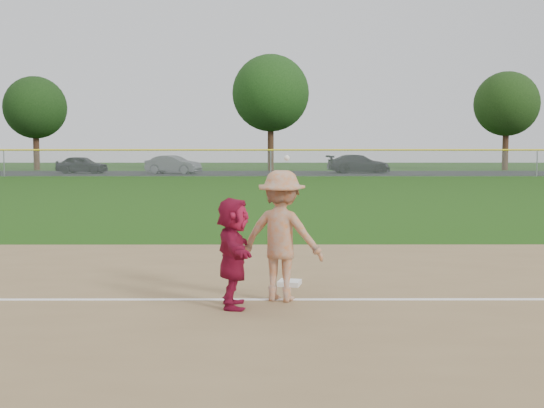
{
  "coord_description": "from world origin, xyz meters",
  "views": [
    {
      "loc": [
        -0.03,
        -11.11,
        2.4
      ],
      "look_at": [
        0.0,
        1.5,
        1.3
      ],
      "focal_mm": 45.0,
      "sensor_mm": 36.0,
      "label": 1
    }
  ],
  "objects_px": {
    "base_runner": "(233,253)",
    "car_left": "(82,165)",
    "car_mid": "(173,165)",
    "car_right": "(359,164)",
    "first_base": "(289,283)"
  },
  "relations": [
    {
      "from": "base_runner",
      "to": "car_mid",
      "type": "xyz_separation_m",
      "value": [
        -7.46,
        46.34,
        -0.07
      ]
    },
    {
      "from": "base_runner",
      "to": "car_right",
      "type": "relative_size",
      "value": 0.3
    },
    {
      "from": "car_left",
      "to": "car_right",
      "type": "bearing_deg",
      "value": -79.56
    },
    {
      "from": "car_mid",
      "to": "first_base",
      "type": "bearing_deg",
      "value": -151.83
    },
    {
      "from": "base_runner",
      "to": "car_right",
      "type": "bearing_deg",
      "value": -13.98
    },
    {
      "from": "first_base",
      "to": "base_runner",
      "type": "height_order",
      "value": "base_runner"
    },
    {
      "from": "base_runner",
      "to": "car_mid",
      "type": "distance_m",
      "value": 46.94
    },
    {
      "from": "base_runner",
      "to": "car_left",
      "type": "height_order",
      "value": "base_runner"
    },
    {
      "from": "first_base",
      "to": "car_left",
      "type": "relative_size",
      "value": 0.09
    },
    {
      "from": "car_left",
      "to": "car_right",
      "type": "xyz_separation_m",
      "value": [
        23.18,
        0.39,
        0.05
      ]
    },
    {
      "from": "first_base",
      "to": "base_runner",
      "type": "bearing_deg",
      "value": -119.21
    },
    {
      "from": "first_base",
      "to": "car_right",
      "type": "relative_size",
      "value": 0.07
    },
    {
      "from": "car_mid",
      "to": "car_left",
      "type": "bearing_deg",
      "value": 102.05
    },
    {
      "from": "base_runner",
      "to": "car_left",
      "type": "xyz_separation_m",
      "value": [
        -15.2,
        47.1,
        -0.09
      ]
    },
    {
      "from": "car_left",
      "to": "car_mid",
      "type": "relative_size",
      "value": 0.94
    }
  ]
}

